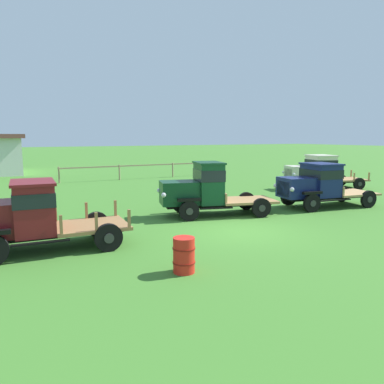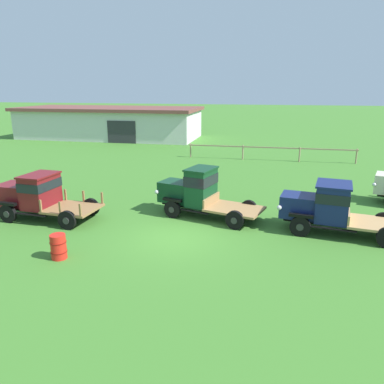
{
  "view_description": "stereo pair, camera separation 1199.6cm",
  "coord_description": "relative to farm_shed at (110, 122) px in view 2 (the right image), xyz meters",
  "views": [
    {
      "loc": [
        -7.78,
        -10.8,
        3.39
      ],
      "look_at": [
        -0.09,
        3.31,
        1.0
      ],
      "focal_mm": 35.0,
      "sensor_mm": 36.0,
      "label": 1
    },
    {
      "loc": [
        3.57,
        -13.75,
        5.92
      ],
      "look_at": [
        -0.09,
        3.31,
        1.0
      ],
      "focal_mm": 35.0,
      "sensor_mm": 36.0,
      "label": 2
    }
  ],
  "objects": [
    {
      "name": "ground_plane",
      "position": [
        15.5,
        -28.47,
        -1.82
      ],
      "size": [
        240.0,
        240.0,
        0.0
      ],
      "primitive_type": "plane",
      "color": "#3D7528"
    },
    {
      "name": "farm_shed",
      "position": [
        0.0,
        0.0,
        0.0
      ],
      "size": [
        21.25,
        8.93,
        3.6
      ],
      "color": "silver",
      "rests_on": "ground"
    },
    {
      "name": "paddock_fence",
      "position": [
        18.96,
        -10.83,
        -0.92
      ],
      "size": [
        13.71,
        0.29,
        1.2
      ],
      "color": "#997F60",
      "rests_on": "ground"
    },
    {
      "name": "vintage_truck_second_in_line",
      "position": [
        8.55,
        -27.51,
        -0.71
      ],
      "size": [
        5.05,
        2.4,
        2.11
      ],
      "color": "black",
      "rests_on": "ground"
    },
    {
      "name": "vintage_truck_midrow_center",
      "position": [
        15.77,
        -25.6,
        -0.66
      ],
      "size": [
        5.3,
        3.02,
        2.32
      ],
      "color": "black",
      "rests_on": "ground"
    },
    {
      "name": "vintage_truck_far_side",
      "position": [
        21.49,
        -26.56,
        -0.68
      ],
      "size": [
        5.23,
        2.66,
        2.13
      ],
      "color": "black",
      "rests_on": "ground"
    },
    {
      "name": "oil_drum_beside_row",
      "position": [
        11.86,
        -31.25,
        -1.37
      ],
      "size": [
        0.58,
        0.58,
        0.9
      ],
      "color": "red",
      "rests_on": "ground"
    }
  ]
}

